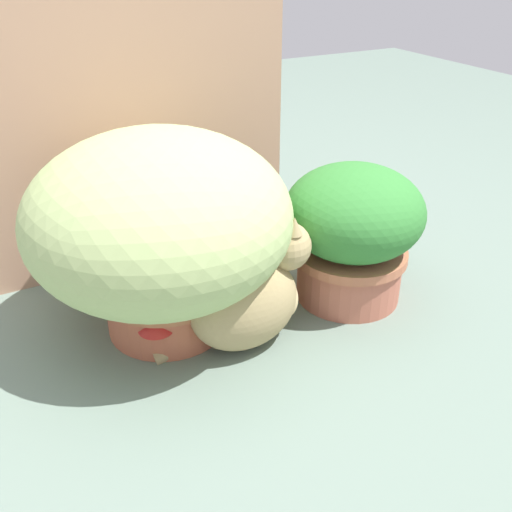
# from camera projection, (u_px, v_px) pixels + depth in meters

# --- Properties ---
(ground_plane) EXTENTS (6.00, 6.00, 0.00)m
(ground_plane) POSITION_uv_depth(u_px,v_px,m) (213.00, 360.00, 1.30)
(ground_plane) COLOR slate
(cardboard_backdrop) EXTENTS (0.92, 0.03, 0.97)m
(cardboard_backdrop) POSITION_uv_depth(u_px,v_px,m) (121.00, 91.00, 1.47)
(cardboard_backdrop) COLOR tan
(cardboard_backdrop) RESTS_ON ground
(grass_planter) EXTENTS (0.59, 0.59, 0.48)m
(grass_planter) POSITION_uv_depth(u_px,v_px,m) (160.00, 225.00, 1.29)
(grass_planter) COLOR #B05C40
(grass_planter) RESTS_ON ground
(leafy_planter) EXTENTS (0.34, 0.34, 0.35)m
(leafy_planter) POSITION_uv_depth(u_px,v_px,m) (353.00, 230.00, 1.44)
(leafy_planter) COLOR #B3634D
(leafy_planter) RESTS_ON ground
(cat) EXTENTS (0.38, 0.18, 0.32)m
(cat) POSITION_uv_depth(u_px,v_px,m) (250.00, 297.00, 1.30)
(cat) COLOR tan
(cat) RESTS_ON ground
(mushroom_ornament_red) EXTENTS (0.08, 0.08, 0.12)m
(mushroom_ornament_red) POSITION_uv_depth(u_px,v_px,m) (156.00, 326.00, 1.27)
(mushroom_ornament_red) COLOR silver
(mushroom_ornament_red) RESTS_ON ground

